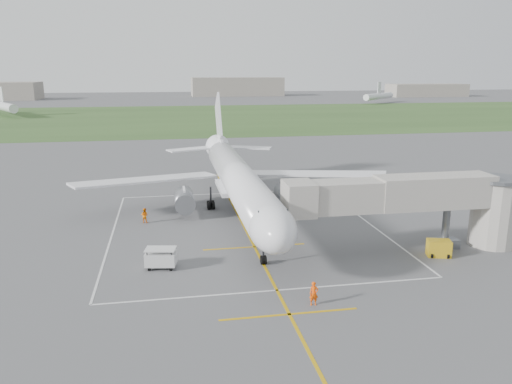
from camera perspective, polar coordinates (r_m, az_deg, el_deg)
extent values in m
plane|color=#505153|center=(58.13, -1.91, -2.96)|extent=(700.00, 700.00, 0.00)
cube|color=#304F22|center=(186.02, -7.85, 8.48)|extent=(700.00, 120.00, 0.02)
cube|color=#C7950B|center=(53.41, -1.12, -4.47)|extent=(0.25, 60.00, 0.01)
cube|color=#C7950B|center=(36.20, 3.83, -13.76)|extent=(10.00, 0.25, 0.01)
cube|color=#C7950B|center=(48.75, -0.18, -6.28)|extent=(10.00, 0.25, 0.01)
cube|color=silver|center=(69.60, -3.36, -0.15)|extent=(28.00, 0.20, 0.01)
cube|color=silver|center=(39.68, 2.40, -11.15)|extent=(28.00, 0.20, 0.01)
cube|color=silver|center=(54.09, -16.16, -4.80)|extent=(0.20, 32.00, 0.01)
cube|color=silver|center=(58.09, 12.50, -3.29)|extent=(0.20, 32.00, 0.01)
cylinder|color=white|center=(57.00, -1.95, 1.38)|extent=(3.80, 36.00, 3.80)
ellipsoid|color=white|center=(39.87, 1.84, -4.09)|extent=(3.80, 7.22, 3.80)
cube|color=black|center=(38.71, 2.13, -3.01)|extent=(2.40, 1.60, 0.99)
cone|color=white|center=(76.93, -4.18, 4.89)|extent=(3.80, 6.00, 3.80)
cube|color=white|center=(65.16, 6.46, 2.11)|extent=(17.93, 11.24, 1.23)
cube|color=white|center=(62.52, -12.32, 1.38)|extent=(17.93, 11.24, 1.23)
cube|color=white|center=(60.24, -2.35, 0.54)|extent=(4.20, 8.00, 0.50)
cube|color=white|center=(77.08, -4.30, 8.13)|extent=(0.30, 7.89, 8.65)
cube|color=white|center=(75.26, -4.08, 5.69)|extent=(0.35, 5.00, 1.20)
cube|color=white|center=(77.16, -1.05, 5.10)|extent=(7.85, 5.03, 0.20)
cube|color=white|center=(76.28, -7.31, 4.89)|extent=(7.85, 5.03, 0.20)
cylinder|color=slate|center=(61.14, 3.49, -0.29)|extent=(2.30, 4.20, 2.30)
cube|color=white|center=(60.67, 3.57, 0.38)|extent=(0.25, 2.40, 1.20)
cylinder|color=slate|center=(59.49, -8.20, -0.80)|extent=(2.30, 4.20, 2.30)
cube|color=white|center=(59.01, -8.21, -0.12)|extent=(0.25, 2.40, 1.20)
cylinder|color=black|center=(44.15, 0.85, -6.68)|extent=(0.18, 0.18, 2.60)
cylinder|color=black|center=(44.46, 0.71, -7.77)|extent=(0.28, 0.80, 0.80)
cylinder|color=black|center=(44.50, 0.99, -7.75)|extent=(0.28, 0.80, 0.80)
cylinder|color=black|center=(62.49, 0.11, -0.43)|extent=(0.22, 0.22, 2.80)
cylinder|color=black|center=(62.34, -0.09, -1.34)|extent=(0.32, 0.96, 0.96)
cylinder|color=black|center=(62.44, 0.42, -1.31)|extent=(0.32, 0.96, 0.96)
cylinder|color=black|center=(63.01, -0.20, -1.17)|extent=(0.32, 0.96, 0.96)
cylinder|color=black|center=(63.10, 0.30, -1.15)|extent=(0.32, 0.96, 0.96)
cylinder|color=black|center=(61.74, -5.20, -0.66)|extent=(0.22, 0.22, 2.80)
cylinder|color=black|center=(61.62, -5.41, -1.58)|extent=(0.32, 0.96, 0.96)
cylinder|color=black|center=(61.66, -4.89, -1.56)|extent=(0.32, 0.96, 0.96)
cylinder|color=black|center=(62.29, -5.46, -1.41)|extent=(0.32, 0.96, 0.96)
cylinder|color=black|center=(62.34, -4.95, -1.39)|extent=(0.32, 0.96, 0.96)
cube|color=gray|center=(45.85, 10.17, -0.49)|extent=(11.09, 2.90, 2.80)
cube|color=gray|center=(49.50, 19.67, 0.08)|extent=(11.09, 3.10, 3.00)
cube|color=gray|center=(44.54, 4.92, -0.74)|extent=(2.60, 3.40, 3.00)
cylinder|color=#595C61|center=(51.19, 20.85, -3.76)|extent=(0.70, 0.70, 4.20)
cube|color=#595C61|center=(51.69, 20.70, -5.51)|extent=(2.60, 1.40, 0.90)
cylinder|color=gray|center=(53.62, 25.55, -2.22)|extent=(4.40, 4.40, 6.40)
cylinder|color=#595C61|center=(52.86, 25.92, 1.33)|extent=(5.00, 5.00, 0.30)
cylinder|color=black|center=(51.22, 19.72, -5.71)|extent=(0.70, 0.30, 0.70)
cylinder|color=black|center=(52.23, 21.64, -5.51)|extent=(0.70, 0.30, 0.70)
cube|color=gold|center=(49.16, 20.16, -6.05)|extent=(2.34, 1.85, 1.54)
cylinder|color=black|center=(48.65, 19.45, -6.88)|extent=(0.32, 0.49, 0.45)
cylinder|color=black|center=(49.01, 21.09, -6.86)|extent=(0.32, 0.49, 0.45)
cube|color=silver|center=(44.22, -10.82, -7.48)|extent=(2.82, 1.99, 1.14)
cube|color=silver|center=(43.92, -10.87, -6.41)|extent=(2.82, 1.99, 0.08)
cylinder|color=black|center=(43.79, -12.32, -7.48)|extent=(0.08, 0.08, 1.34)
cylinder|color=black|center=(43.40, -9.63, -7.55)|extent=(0.08, 0.08, 1.34)
cylinder|color=black|center=(44.92, -11.99, -6.92)|extent=(0.08, 0.08, 1.34)
cylinder|color=black|center=(44.54, -9.36, -6.98)|extent=(0.08, 0.08, 1.34)
cylinder|color=black|center=(44.14, -12.11, -8.53)|extent=(0.26, 0.44, 0.41)
cylinder|color=black|center=(43.78, -9.70, -8.60)|extent=(0.26, 0.44, 0.41)
cylinder|color=black|center=(45.17, -11.81, -7.99)|extent=(0.26, 0.44, 0.41)
cylinder|color=black|center=(44.82, -9.46, -8.05)|extent=(0.26, 0.44, 0.41)
imported|color=#FF5008|center=(37.27, 6.63, -11.46)|extent=(0.68, 0.46, 1.79)
imported|color=orange|center=(57.41, -12.62, -2.62)|extent=(1.02, 0.93, 1.70)
cube|color=gray|center=(338.68, -2.16, 11.94)|extent=(60.00, 20.00, 12.00)
cube|color=gray|center=(348.53, 18.91, 10.95)|extent=(50.00, 18.00, 8.00)
cylinder|color=white|center=(211.68, -26.97, 8.71)|extent=(18.05, 29.66, 3.20)
cube|color=white|center=(211.45, -27.10, 9.92)|extent=(2.17, 3.66, 5.50)
cylinder|color=white|center=(271.49, 13.86, 10.58)|extent=(25.34, 24.43, 3.20)
cube|color=white|center=(271.31, 13.91, 11.53)|extent=(3.10, 2.98, 5.50)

